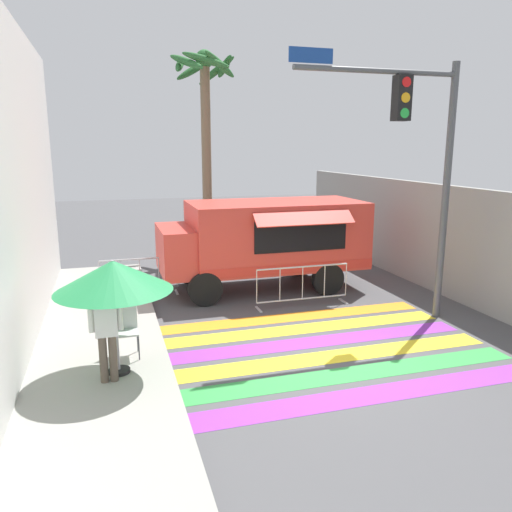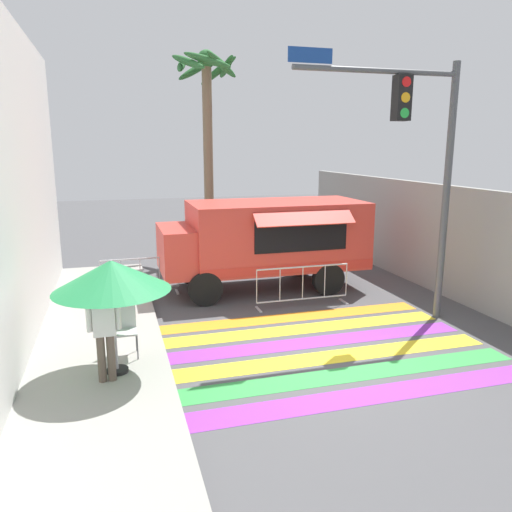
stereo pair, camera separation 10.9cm
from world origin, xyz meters
name	(u,v)px [view 2 (the right image)]	position (x,y,z in m)	size (l,w,h in m)	color
ground_plane	(326,354)	(0.00, 0.00, 0.00)	(60.00, 60.00, 0.00)	#4C4C4F
sidewalk_left	(33,386)	(-5.13, 0.00, 0.07)	(4.40, 16.00, 0.14)	#99968E
concrete_wall_right	(441,239)	(4.60, 3.00, 1.44)	(0.20, 16.00, 2.87)	gray
crosswalk_painted	(321,349)	(0.00, 0.23, 0.00)	(6.40, 4.36, 0.01)	purple
food_truck	(262,238)	(0.12, 4.60, 1.43)	(5.47, 2.72, 2.39)	#D13D33
traffic_signal_pole	(420,146)	(2.59, 1.27, 3.86)	(3.81, 0.29, 5.67)	#515456
patio_umbrella	(112,276)	(-3.80, 0.02, 1.80)	(1.89, 1.89, 1.93)	black
folding_chair	(125,326)	(-3.64, 0.73, 0.68)	(0.41, 0.41, 0.90)	#4C4C51
vendor_person	(104,325)	(-3.96, -0.26, 1.08)	(0.53, 0.22, 1.67)	brown
barricade_front	(303,286)	(0.63, 2.84, 0.51)	(2.36, 0.44, 1.01)	#B7BABF
barricade_side	(140,277)	(-3.12, 4.88, 0.50)	(2.01, 0.44, 1.01)	#B7BABF
palm_tree	(207,110)	(-0.45, 9.17, 5.03)	(2.39, 2.37, 6.97)	#7A664C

